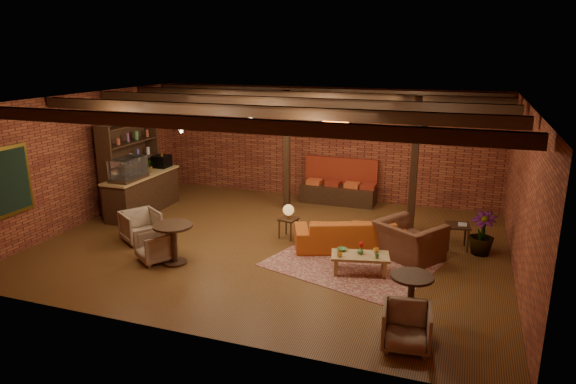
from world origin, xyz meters
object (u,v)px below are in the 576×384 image
(armchair_a, at_px, (141,225))
(side_table_book, at_px, (458,226))
(side_table_lamp, at_px, (288,213))
(round_table_left, at_px, (174,237))
(armchair_right, at_px, (410,235))
(armchair_b, at_px, (155,245))
(armchair_far, at_px, (406,325))
(coffee_table, at_px, (360,256))
(plant_tall, at_px, (487,191))
(round_table_right, at_px, (411,291))
(sofa, at_px, (350,233))

(armchair_a, height_order, side_table_book, armchair_a)
(side_table_lamp, relative_size, armchair_a, 1.03)
(round_table_left, xyz_separation_m, armchair_right, (4.47, 1.84, -0.03))
(round_table_left, height_order, armchair_b, round_table_left)
(armchair_a, relative_size, armchair_right, 0.64)
(armchair_far, bearing_deg, armchair_a, 152.95)
(coffee_table, height_order, plant_tall, plant_tall)
(armchair_right, distance_m, side_table_book, 1.31)
(coffee_table, distance_m, plant_tall, 3.07)
(side_table_book, distance_m, armchair_far, 4.34)
(coffee_table, height_order, round_table_right, round_table_right)
(armchair_a, distance_m, side_table_book, 7.06)
(round_table_left, bearing_deg, round_table_right, -8.93)
(sofa, height_order, coffee_table, sofa)
(plant_tall, bearing_deg, armchair_right, -151.90)
(side_table_lamp, height_order, side_table_book, side_table_lamp)
(side_table_lamp, relative_size, side_table_book, 1.40)
(armchair_a, height_order, armchair_right, armchair_right)
(round_table_right, distance_m, armchair_far, 0.79)
(armchair_a, bearing_deg, armchair_right, -46.78)
(armchair_b, bearing_deg, round_table_left, 35.85)
(round_table_left, xyz_separation_m, armchair_a, (-1.39, 0.85, -0.17))
(round_table_left, relative_size, armchair_far, 1.17)
(sofa, xyz_separation_m, armchair_a, (-4.57, -1.16, 0.04))
(coffee_table, relative_size, armchair_far, 1.69)
(coffee_table, distance_m, armchair_a, 5.04)
(plant_tall, bearing_deg, armchair_b, -157.64)
(side_table_book, bearing_deg, armchair_far, -97.56)
(round_table_left, bearing_deg, armchair_a, 148.76)
(side_table_lamp, bearing_deg, round_table_right, -43.20)
(armchair_right, bearing_deg, armchair_b, 54.02)
(round_table_left, height_order, round_table_right, round_table_left)
(round_table_left, bearing_deg, armchair_far, -17.52)
(sofa, bearing_deg, side_table_book, 177.25)
(coffee_table, relative_size, plant_tall, 0.43)
(armchair_right, bearing_deg, sofa, 26.26)
(coffee_table, xyz_separation_m, side_table_book, (1.75, 1.97, 0.17))
(side_table_lamp, bearing_deg, armchair_far, -49.63)
(side_table_book, height_order, armchair_far, armchair_far)
(coffee_table, relative_size, round_table_left, 1.45)
(round_table_right, bearing_deg, armchair_a, 165.52)
(armchair_right, xyz_separation_m, round_table_right, (0.32, -2.60, 0.00))
(coffee_table, relative_size, round_table_right, 1.51)
(side_table_book, xyz_separation_m, armchair_far, (-0.57, -4.29, -0.15))
(armchair_right, relative_size, round_table_right, 1.52)
(round_table_right, xyz_separation_m, plant_tall, (1.10, 3.36, 0.87))
(sofa, bearing_deg, plant_tall, 170.60)
(side_table_lamp, xyz_separation_m, plant_tall, (4.19, 0.45, 0.79))
(plant_tall, bearing_deg, side_table_book, 161.23)
(side_table_lamp, xyz_separation_m, round_table_left, (-1.70, -2.15, -0.05))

